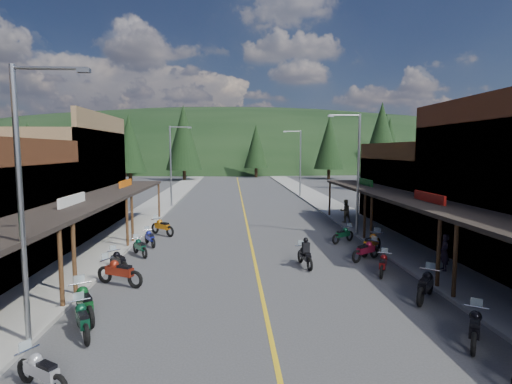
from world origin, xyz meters
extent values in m
plane|color=#38383A|center=(0.00, 0.00, 0.00)|extent=(220.00, 220.00, 0.00)
cube|color=gold|center=(0.00, 20.00, 0.01)|extent=(0.15, 90.00, 0.01)
cube|color=gray|center=(-8.70, 20.00, 0.07)|extent=(3.40, 94.00, 0.15)
cube|color=gray|center=(8.70, 20.00, 0.07)|extent=(3.40, 94.00, 0.15)
cylinder|color=#472D19|center=(-7.20, -3.40, 1.50)|extent=(0.16, 0.16, 3.00)
cube|color=#3F2111|center=(-10.15, 1.70, 3.10)|extent=(0.30, 9.00, 6.20)
cube|color=black|center=(-8.70, 1.70, 3.00)|extent=(3.20, 9.00, 0.18)
cylinder|color=#472D19|center=(-7.20, -2.20, 1.50)|extent=(0.16, 0.16, 3.00)
cylinder|color=#472D19|center=(-7.20, 5.60, 1.50)|extent=(0.16, 0.16, 3.00)
cube|color=silver|center=(-8.70, 1.70, 3.20)|extent=(0.12, 3.00, 0.70)
cube|color=brown|center=(-14.00, 11.30, 3.50)|extent=(8.00, 10.20, 7.00)
cube|color=brown|center=(-10.15, 11.30, 4.10)|extent=(0.30, 10.20, 8.20)
cube|color=black|center=(-8.70, 11.30, 3.00)|extent=(3.20, 10.20, 0.18)
cylinder|color=#472D19|center=(-7.20, 6.80, 1.50)|extent=(0.16, 0.16, 3.00)
cylinder|color=#472D19|center=(-7.20, 15.80, 1.50)|extent=(0.16, 0.16, 3.00)
cube|color=#CC590C|center=(-8.70, 11.30, 3.20)|extent=(0.12, 3.00, 0.70)
cylinder|color=#472D19|center=(7.20, -3.40, 1.50)|extent=(0.16, 0.16, 3.00)
cube|color=#562B19|center=(10.15, 1.70, 4.10)|extent=(0.30, 9.00, 8.20)
cube|color=black|center=(8.70, 1.70, 3.00)|extent=(3.20, 9.00, 0.18)
cylinder|color=#472D19|center=(7.20, -2.20, 1.50)|extent=(0.16, 0.16, 3.00)
cylinder|color=#472D19|center=(7.20, 5.60, 1.50)|extent=(0.16, 0.16, 3.00)
cube|color=#B2140F|center=(8.70, 1.70, 3.20)|extent=(0.12, 3.00, 0.70)
cube|color=#4C2D16|center=(14.00, 11.30, 2.50)|extent=(8.00, 10.20, 5.00)
cube|color=#4C2D16|center=(10.15, 11.30, 3.10)|extent=(0.30, 10.20, 6.20)
cube|color=black|center=(8.70, 11.30, 3.00)|extent=(3.20, 10.20, 0.18)
cylinder|color=#472D19|center=(7.20, 6.80, 1.50)|extent=(0.16, 0.16, 3.00)
cylinder|color=#472D19|center=(7.20, 15.80, 1.50)|extent=(0.16, 0.16, 3.00)
cube|color=#14591E|center=(8.70, 11.30, 3.20)|extent=(0.12, 3.00, 0.70)
cylinder|color=gray|center=(-7.10, -6.00, 4.00)|extent=(0.16, 0.16, 8.00)
cylinder|color=gray|center=(-6.10, -6.00, 7.90)|extent=(2.00, 0.10, 0.10)
cube|color=gray|center=(-5.20, -6.00, 7.85)|extent=(0.35, 0.18, 0.12)
cylinder|color=gray|center=(-7.10, 22.00, 4.00)|extent=(0.16, 0.16, 8.00)
cylinder|color=gray|center=(-6.10, 22.00, 7.90)|extent=(2.00, 0.10, 0.10)
cube|color=gray|center=(-5.20, 22.00, 7.85)|extent=(0.35, 0.18, 0.12)
cylinder|color=gray|center=(7.10, 8.00, 4.00)|extent=(0.16, 0.16, 8.00)
cylinder|color=gray|center=(6.10, 8.00, 7.90)|extent=(2.00, 0.10, 0.10)
cube|color=gray|center=(5.20, 8.00, 7.85)|extent=(0.35, 0.18, 0.12)
cylinder|color=gray|center=(7.10, 30.00, 4.00)|extent=(0.16, 0.16, 8.00)
cylinder|color=gray|center=(6.10, 30.00, 7.90)|extent=(2.00, 0.10, 0.10)
cube|color=gray|center=(5.20, 30.00, 7.85)|extent=(0.35, 0.18, 0.12)
ellipsoid|color=black|center=(0.00, 135.00, 0.00)|extent=(310.00, 140.00, 60.00)
cylinder|color=black|center=(-40.00, 62.00, 1.00)|extent=(0.60, 0.60, 2.00)
cone|color=black|center=(-40.00, 62.00, 6.50)|extent=(5.04, 5.04, 9.00)
cylinder|color=black|center=(-24.00, 70.00, 1.00)|extent=(0.60, 0.60, 2.00)
cone|color=black|center=(-24.00, 70.00, 7.25)|extent=(5.88, 5.88, 10.50)
cylinder|color=black|center=(-10.00, 58.00, 1.00)|extent=(0.60, 0.60, 2.00)
cone|color=black|center=(-10.00, 58.00, 8.00)|extent=(6.72, 6.72, 12.00)
cylinder|color=black|center=(4.00, 66.00, 1.00)|extent=(0.60, 0.60, 2.00)
cone|color=black|center=(4.00, 66.00, 6.50)|extent=(5.04, 5.04, 9.00)
cylinder|color=black|center=(18.00, 60.00, 1.00)|extent=(0.60, 0.60, 2.00)
cone|color=black|center=(18.00, 60.00, 7.25)|extent=(5.88, 5.88, 10.50)
cylinder|color=black|center=(34.00, 72.00, 1.00)|extent=(0.60, 0.60, 2.00)
cone|color=black|center=(34.00, 72.00, 8.00)|extent=(6.72, 6.72, 12.00)
cylinder|color=black|center=(46.00, 64.00, 1.00)|extent=(0.60, 0.60, 2.00)
cone|color=black|center=(46.00, 64.00, 6.50)|extent=(5.04, 5.04, 9.00)
cylinder|color=black|center=(-32.00, 76.00, 1.00)|extent=(0.60, 0.60, 2.00)
cone|color=black|center=(-32.00, 76.00, 7.25)|extent=(5.88, 5.88, 10.50)
cylinder|color=black|center=(-22.00, 40.00, 1.00)|extent=(0.60, 0.60, 2.00)
cone|color=black|center=(-22.00, 40.00, 6.00)|extent=(4.48, 4.48, 8.00)
cylinder|color=black|center=(24.00, 45.00, 1.00)|extent=(0.60, 0.60, 2.00)
cone|color=black|center=(24.00, 45.00, 6.40)|extent=(4.93, 4.93, 8.80)
cylinder|color=black|center=(-18.00, 50.00, 1.00)|extent=(0.60, 0.60, 2.00)
cone|color=black|center=(-18.00, 50.00, 6.80)|extent=(5.38, 5.38, 9.60)
cylinder|color=black|center=(20.00, 38.00, 1.00)|extent=(0.60, 0.60, 2.00)
cone|color=black|center=(20.00, 38.00, 7.20)|extent=(5.82, 5.82, 10.40)
imported|color=black|center=(8.59, -0.17, 1.01)|extent=(0.49, 0.67, 1.72)
imported|color=brown|center=(7.54, 12.28, 1.03)|extent=(0.94, 0.66, 1.77)
camera|label=1|loc=(-1.16, -17.51, 5.67)|focal=28.00mm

